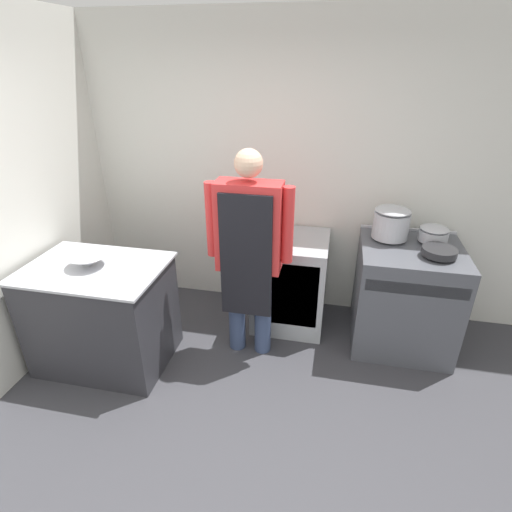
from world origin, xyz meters
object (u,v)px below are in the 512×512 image
at_px(fridge_unit, 290,281).
at_px(person_cook, 249,245).
at_px(sauce_pot, 434,233).
at_px(stove, 404,296).
at_px(stock_pot, 391,222).
at_px(mixing_bowl, 89,261).
at_px(saute_pan, 439,252).

bearing_deg(fridge_unit, person_cook, -119.37).
bearing_deg(sauce_pot, stove, -139.70).
height_order(stove, person_cook, person_cook).
bearing_deg(stock_pot, stove, -37.01).
height_order(fridge_unit, mixing_bowl, mixing_bowl).
bearing_deg(sauce_pot, person_cook, -159.43).
relative_size(fridge_unit, person_cook, 0.50).
xyz_separation_m(mixing_bowl, saute_pan, (2.63, 0.62, 0.04)).
height_order(person_cook, saute_pan, person_cook).
bearing_deg(stock_pot, mixing_bowl, -158.45).
xyz_separation_m(stove, sauce_pot, (0.16, 0.14, 0.54)).
distance_m(stock_pot, saute_pan, 0.46).
bearing_deg(mixing_bowl, fridge_unit, 30.34).
distance_m(fridge_unit, stock_pot, 1.04).
bearing_deg(stove, person_cook, -162.51).
xyz_separation_m(fridge_unit, mixing_bowl, (-1.46, -0.85, 0.49)).
relative_size(person_cook, stock_pot, 5.86).
relative_size(stove, mixing_bowl, 3.21).
bearing_deg(mixing_bowl, person_cook, 16.80).
height_order(fridge_unit, person_cook, person_cook).
xyz_separation_m(fridge_unit, stock_pot, (0.82, 0.05, 0.64)).
height_order(mixing_bowl, stock_pot, stock_pot).
bearing_deg(stove, stock_pot, 142.99).
distance_m(stove, stock_pot, 0.65).
distance_m(fridge_unit, mixing_bowl, 1.76).
bearing_deg(stove, fridge_unit, 174.80).
relative_size(fridge_unit, mixing_bowl, 2.95).
xyz_separation_m(saute_pan, sauce_pot, (0.00, 0.28, 0.04)).
height_order(fridge_unit, sauce_pot, sauce_pot).
relative_size(mixing_bowl, sauce_pot, 1.24).
bearing_deg(sauce_pot, saute_pan, -90.00).
distance_m(person_cook, mixing_bowl, 1.23).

